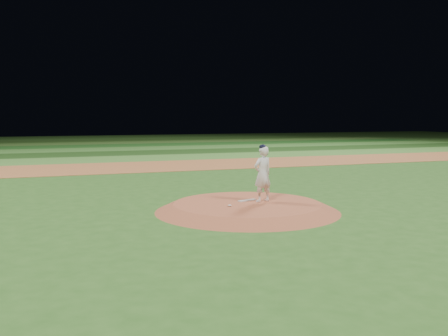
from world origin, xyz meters
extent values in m
plane|color=#2B591D|center=(0.00, 0.00, 0.00)|extent=(120.00, 120.00, 0.00)
cube|color=#A35F32|center=(0.00, 14.00, 0.01)|extent=(70.00, 6.00, 0.02)
cube|color=#417B2C|center=(0.00, 19.50, 0.01)|extent=(70.00, 5.00, 0.02)
cube|color=#1B3F14|center=(0.00, 24.50, 0.01)|extent=(70.00, 5.00, 0.02)
cube|color=#3A742A|center=(0.00, 29.50, 0.01)|extent=(70.00, 5.00, 0.02)
cube|color=#1C4F19|center=(0.00, 34.50, 0.01)|extent=(70.00, 5.00, 0.02)
cube|color=#396525|center=(0.00, 39.50, 0.01)|extent=(70.00, 5.00, 0.02)
cube|color=#234717|center=(0.00, 44.50, 0.01)|extent=(70.00, 5.00, 0.02)
cone|color=#A45133|center=(0.00, 0.00, 0.12)|extent=(5.50, 5.50, 0.25)
cube|color=silver|center=(0.14, 0.33, 0.27)|extent=(0.65, 0.33, 0.03)
ellipsoid|color=silver|center=(-0.70, -0.37, 0.28)|extent=(0.10, 0.10, 0.06)
imported|color=white|center=(0.51, 0.03, 1.09)|extent=(0.69, 0.54, 1.68)
ellipsoid|color=black|center=(0.51, 0.03, 1.91)|extent=(0.22, 0.22, 0.15)
camera|label=1|loc=(-5.74, -13.52, 2.84)|focal=40.00mm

